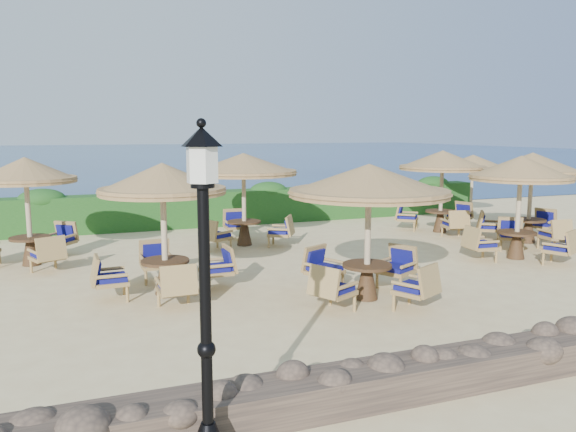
{
  "coord_description": "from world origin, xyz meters",
  "views": [
    {
      "loc": [
        -5.85,
        -11.87,
        3.27
      ],
      "look_at": [
        -1.32,
        0.29,
        1.3
      ],
      "focal_mm": 35.0,
      "sensor_mm": 36.0,
      "label": 1
    }
  ],
  "objects_px": {
    "cafe_set_4": "(244,177)",
    "cafe_set_1": "(368,203)",
    "extra_parasol": "(473,161)",
    "cafe_set_5": "(442,174)",
    "cafe_set_0": "(163,209)",
    "lamp_post": "(206,314)",
    "cafe_set_6": "(531,178)",
    "cafe_set_3": "(27,192)",
    "cafe_set_2": "(520,187)"
  },
  "relations": [
    {
      "from": "cafe_set_0",
      "to": "cafe_set_4",
      "type": "distance_m",
      "value": 5.07
    },
    {
      "from": "cafe_set_3",
      "to": "cafe_set_4",
      "type": "bearing_deg",
      "value": 5.39
    },
    {
      "from": "cafe_set_3",
      "to": "cafe_set_1",
      "type": "bearing_deg",
      "value": -40.25
    },
    {
      "from": "cafe_set_1",
      "to": "cafe_set_2",
      "type": "distance_m",
      "value": 5.62
    },
    {
      "from": "cafe_set_1",
      "to": "cafe_set_2",
      "type": "bearing_deg",
      "value": 18.72
    },
    {
      "from": "cafe_set_3",
      "to": "cafe_set_4",
      "type": "relative_size",
      "value": 0.89
    },
    {
      "from": "cafe_set_0",
      "to": "cafe_set_4",
      "type": "xyz_separation_m",
      "value": [
        2.85,
        4.19,
        0.22
      ]
    },
    {
      "from": "cafe_set_4",
      "to": "cafe_set_3",
      "type": "bearing_deg",
      "value": -174.61
    },
    {
      "from": "cafe_set_0",
      "to": "cafe_set_2",
      "type": "xyz_separation_m",
      "value": [
        8.96,
        0.07,
        0.11
      ]
    },
    {
      "from": "cafe_set_6",
      "to": "extra_parasol",
      "type": "bearing_deg",
      "value": 72.77
    },
    {
      "from": "cafe_set_3",
      "to": "cafe_set_2",
      "type": "bearing_deg",
      "value": -17.08
    },
    {
      "from": "cafe_set_3",
      "to": "cafe_set_5",
      "type": "xyz_separation_m",
      "value": [
        12.17,
        0.36,
        0.11
      ]
    },
    {
      "from": "extra_parasol",
      "to": "cafe_set_5",
      "type": "relative_size",
      "value": 0.85
    },
    {
      "from": "cafe_set_1",
      "to": "cafe_set_2",
      "type": "xyz_separation_m",
      "value": [
        5.32,
        1.8,
        -0.05
      ]
    },
    {
      "from": "lamp_post",
      "to": "cafe_set_6",
      "type": "distance_m",
      "value": 13.66
    },
    {
      "from": "lamp_post",
      "to": "cafe_set_2",
      "type": "xyz_separation_m",
      "value": [
        9.43,
        6.17,
        0.3
      ]
    },
    {
      "from": "lamp_post",
      "to": "cafe_set_4",
      "type": "distance_m",
      "value": 10.83
    },
    {
      "from": "extra_parasol",
      "to": "cafe_set_1",
      "type": "xyz_separation_m",
      "value": [
        -8.49,
        -7.63,
        -0.27
      ]
    },
    {
      "from": "cafe_set_0",
      "to": "cafe_set_4",
      "type": "relative_size",
      "value": 0.92
    },
    {
      "from": "extra_parasol",
      "to": "cafe_set_2",
      "type": "distance_m",
      "value": 6.64
    },
    {
      "from": "cafe_set_0",
      "to": "cafe_set_5",
      "type": "relative_size",
      "value": 1.0
    },
    {
      "from": "cafe_set_6",
      "to": "cafe_set_3",
      "type": "bearing_deg",
      "value": 171.38
    },
    {
      "from": "cafe_set_1",
      "to": "cafe_set_5",
      "type": "distance_m",
      "value": 8.17
    },
    {
      "from": "lamp_post",
      "to": "cafe_set_0",
      "type": "height_order",
      "value": "lamp_post"
    },
    {
      "from": "cafe_set_2",
      "to": "cafe_set_6",
      "type": "bearing_deg",
      "value": 39.91
    },
    {
      "from": "lamp_post",
      "to": "cafe_set_6",
      "type": "height_order",
      "value": "lamp_post"
    },
    {
      "from": "cafe_set_1",
      "to": "cafe_set_3",
      "type": "xyz_separation_m",
      "value": [
        -6.37,
        5.4,
        -0.1
      ]
    },
    {
      "from": "extra_parasol",
      "to": "cafe_set_4",
      "type": "height_order",
      "value": "cafe_set_4"
    },
    {
      "from": "lamp_post",
      "to": "cafe_set_5",
      "type": "height_order",
      "value": "lamp_post"
    },
    {
      "from": "lamp_post",
      "to": "cafe_set_1",
      "type": "distance_m",
      "value": 6.01
    },
    {
      "from": "cafe_set_4",
      "to": "cafe_set_1",
      "type": "bearing_deg",
      "value": -82.47
    },
    {
      "from": "cafe_set_0",
      "to": "cafe_set_5",
      "type": "height_order",
      "value": "same"
    },
    {
      "from": "lamp_post",
      "to": "cafe_set_4",
      "type": "xyz_separation_m",
      "value": [
        3.32,
        10.29,
        0.42
      ]
    },
    {
      "from": "cafe_set_1",
      "to": "cafe_set_5",
      "type": "xyz_separation_m",
      "value": [
        5.8,
        5.75,
        0.01
      ]
    },
    {
      "from": "cafe_set_4",
      "to": "cafe_set_5",
      "type": "height_order",
      "value": "same"
    },
    {
      "from": "cafe_set_1",
      "to": "cafe_set_6",
      "type": "height_order",
      "value": "same"
    },
    {
      "from": "extra_parasol",
      "to": "cafe_set_1",
      "type": "distance_m",
      "value": 11.42
    },
    {
      "from": "cafe_set_1",
      "to": "cafe_set_4",
      "type": "relative_size",
      "value": 1.01
    },
    {
      "from": "cafe_set_5",
      "to": "extra_parasol",
      "type": "bearing_deg",
      "value": 34.89
    },
    {
      "from": "cafe_set_1",
      "to": "cafe_set_2",
      "type": "relative_size",
      "value": 1.13
    },
    {
      "from": "lamp_post",
      "to": "cafe_set_3",
      "type": "relative_size",
      "value": 1.2
    },
    {
      "from": "extra_parasol",
      "to": "cafe_set_6",
      "type": "height_order",
      "value": "cafe_set_6"
    },
    {
      "from": "lamp_post",
      "to": "cafe_set_6",
      "type": "xyz_separation_m",
      "value": [
        11.27,
        7.72,
        0.36
      ]
    },
    {
      "from": "extra_parasol",
      "to": "cafe_set_6",
      "type": "xyz_separation_m",
      "value": [
        -1.33,
        -4.28,
        -0.26
      ]
    },
    {
      "from": "cafe_set_0",
      "to": "cafe_set_5",
      "type": "bearing_deg",
      "value": 23.06
    },
    {
      "from": "cafe_set_4",
      "to": "cafe_set_5",
      "type": "distance_m",
      "value": 6.59
    },
    {
      "from": "extra_parasol",
      "to": "lamp_post",
      "type": "bearing_deg",
      "value": -136.4
    },
    {
      "from": "cafe_set_1",
      "to": "cafe_set_3",
      "type": "height_order",
      "value": "same"
    },
    {
      "from": "cafe_set_5",
      "to": "cafe_set_1",
      "type": "bearing_deg",
      "value": -135.23
    },
    {
      "from": "cafe_set_3",
      "to": "cafe_set_6",
      "type": "distance_m",
      "value": 13.69
    }
  ]
}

